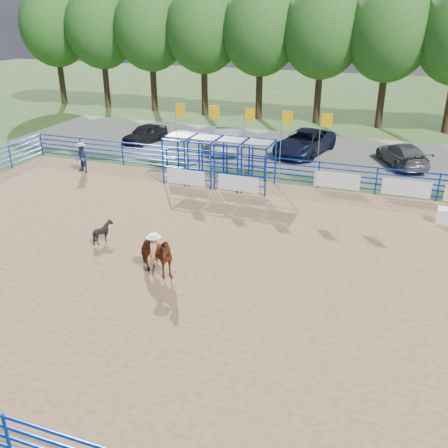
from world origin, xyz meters
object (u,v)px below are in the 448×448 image
Objects in this scene: spectator_cowboy at (82,158)px; car_a at (145,134)px; calf at (103,232)px; car_b at (229,139)px; car_d at (402,155)px; horse_and_rider at (155,253)px; car_c at (304,142)px.

spectator_cowboy reaches higher than car_a.
car_b reaches higher than calf.
spectator_cowboy is at bearing -0.45° from car_d.
car_a is 0.80× the size of car_d.
horse_and_rider is at bearing -145.45° from calf.
car_d is at bearing 171.38° from car_b.
calf is 0.53× the size of spectator_cowboy.
car_a is at bearing -5.63° from calf.
car_c is at bearing -179.97° from car_b.
car_d is at bearing 14.21° from car_a.
car_c is (11.46, 8.38, -0.10)m from spectator_cowboy.
horse_and_rider reaches higher than car_a.
car_b is 11.14m from car_d.
car_c is at bearing 84.01° from horse_and_rider.
car_c is at bearing 17.65° from car_a.
spectator_cowboy is at bearing -78.76° from car_a.
car_c is 1.19× the size of car_d.
horse_and_rider is 17.16m from car_b.
car_b is (6.51, 7.42, -0.08)m from spectator_cowboy.
car_d is at bearing 7.74° from car_c.
horse_and_rider is at bearing 89.38° from car_b.
car_b is at bearing 12.92° from car_a.
calf is at bearing 29.41° from car_d.
car_b is at bearing 100.33° from horse_and_rider.
spectator_cowboy reaches higher than car_b.
car_b is (-3.08, 16.88, -0.09)m from horse_and_rider.
car_a is (-9.41, 16.85, -0.24)m from horse_and_rider.
car_b is at bearing -22.16° from car_d.
calf is 0.16× the size of car_c.
horse_and_rider is 0.60× the size of car_a.
car_a is at bearing -22.89° from car_d.
car_c reaches higher than calf.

